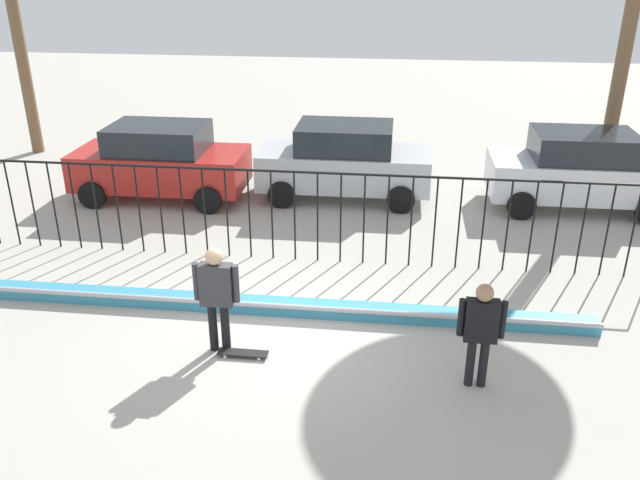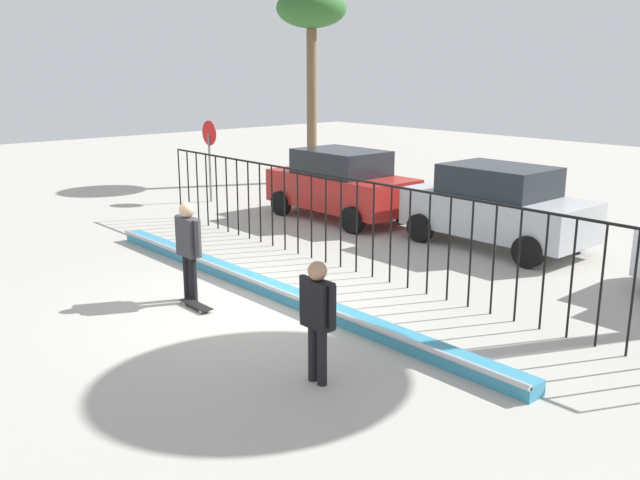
% 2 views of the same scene
% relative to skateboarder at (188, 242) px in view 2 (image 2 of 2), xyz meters
% --- Properties ---
extents(ground_plane, '(60.00, 60.00, 0.00)m').
position_rel_skateboarder_xyz_m(ground_plane, '(0.67, 0.59, -1.08)').
color(ground_plane, '#ADA89E').
extents(bowl_coping_ledge, '(11.00, 0.41, 0.27)m').
position_rel_skateboarder_xyz_m(bowl_coping_ledge, '(0.67, 1.28, -0.96)').
color(bowl_coping_ledge, teal).
rests_on(bowl_coping_ledge, ground).
extents(perimeter_fence, '(14.04, 0.04, 1.91)m').
position_rel_skateboarder_xyz_m(perimeter_fence, '(0.67, 3.47, 0.09)').
color(perimeter_fence, black).
rests_on(perimeter_fence, ground).
extents(skateboarder, '(0.73, 0.27, 1.80)m').
position_rel_skateboarder_xyz_m(skateboarder, '(0.00, 0.00, 0.00)').
color(skateboarder, black).
rests_on(skateboarder, ground).
extents(skateboard, '(0.80, 0.20, 0.07)m').
position_rel_skateboarder_xyz_m(skateboard, '(0.40, -0.14, -1.02)').
color(skateboard, black).
rests_on(skateboard, ground).
extents(camera_operator, '(0.67, 0.25, 1.67)m').
position_rel_skateboarder_xyz_m(camera_operator, '(3.96, -0.45, -0.08)').
color(camera_operator, black).
rests_on(camera_operator, ground).
extents(parked_car_red, '(4.30, 2.12, 1.90)m').
position_rel_skateboarder_xyz_m(parked_car_red, '(-3.29, 6.72, -0.11)').
color(parked_car_red, '#B2231E').
rests_on(parked_car_red, ground).
extents(parked_car_silver, '(4.30, 2.12, 1.90)m').
position_rel_skateboarder_xyz_m(parked_car_silver, '(1.34, 7.32, -0.11)').
color(parked_car_silver, '#B7BABF').
rests_on(parked_car_silver, ground).
extents(stop_sign, '(0.76, 0.07, 2.50)m').
position_rel_skateboarder_xyz_m(stop_sign, '(-7.79, 5.39, 0.54)').
color(stop_sign, slate).
rests_on(stop_sign, ground).
extents(palm_tree_short, '(2.45, 2.45, 6.74)m').
position_rel_skateboarder_xyz_m(palm_tree_short, '(-8.64, 10.26, 4.71)').
color(palm_tree_short, brown).
rests_on(palm_tree_short, ground).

